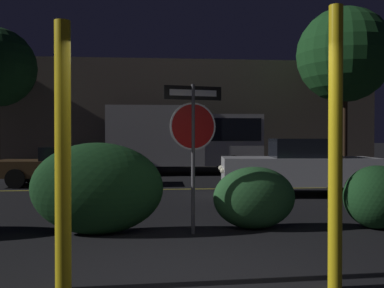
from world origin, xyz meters
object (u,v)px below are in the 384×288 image
(stop_sign, at_px, (193,127))
(hedge_bush_2, at_px, (254,198))
(hedge_bush_1, at_px, (97,189))
(hedge_bush_3, at_px, (377,197))
(passing_car_1, at_px, (70,165))
(delivery_truck, at_px, (187,137))
(tree_1, at_px, (344,55))
(yellow_pole_left, at_px, (63,156))
(passing_car_2, at_px, (299,167))
(yellow_pole_right, at_px, (335,148))

(stop_sign, height_order, hedge_bush_2, stop_sign)
(hedge_bush_1, bearing_deg, hedge_bush_3, 0.78)
(passing_car_1, height_order, delivery_truck, delivery_truck)
(hedge_bush_3, bearing_deg, delivery_truck, 102.24)
(passing_car_1, bearing_deg, tree_1, -64.06)
(yellow_pole_left, bearing_deg, passing_car_2, 55.21)
(hedge_bush_2, height_order, delivery_truck, delivery_truck)
(stop_sign, distance_m, hedge_bush_2, 1.61)
(stop_sign, height_order, passing_car_2, stop_sign)
(passing_car_1, bearing_deg, hedge_bush_2, -147.31)
(yellow_pole_left, xyz_separation_m, passing_car_1, (-1.88, 9.80, -0.70))
(passing_car_2, distance_m, delivery_truck, 7.52)
(stop_sign, xyz_separation_m, yellow_pole_left, (-1.52, -2.42, -0.35))
(yellow_pole_left, height_order, hedge_bush_1, yellow_pole_left)
(yellow_pole_right, bearing_deg, yellow_pole_left, 175.84)
(hedge_bush_1, xyz_separation_m, passing_car_2, (4.76, 4.33, 0.02))
(hedge_bush_3, distance_m, passing_car_1, 9.76)
(delivery_truck, bearing_deg, yellow_pole_right, 2.58)
(hedge_bush_2, xyz_separation_m, hedge_bush_3, (2.09, -0.14, 0.01))
(hedge_bush_3, height_order, delivery_truck, delivery_truck)
(delivery_truck, relative_size, tree_1, 0.83)
(yellow_pole_right, bearing_deg, hedge_bush_3, 55.08)
(hedge_bush_1, xyz_separation_m, hedge_bush_3, (4.67, 0.06, -0.20))
(hedge_bush_3, height_order, tree_1, tree_1)
(stop_sign, relative_size, yellow_pole_left, 0.88)
(hedge_bush_1, bearing_deg, stop_sign, -3.16)
(yellow_pole_right, relative_size, tree_1, 0.37)
(hedge_bush_3, distance_m, tree_1, 14.68)
(stop_sign, xyz_separation_m, passing_car_1, (-3.39, 7.38, -1.06))
(passing_car_1, bearing_deg, yellow_pole_left, -168.58)
(stop_sign, bearing_deg, tree_1, 45.16)
(hedge_bush_1, xyz_separation_m, hedge_bush_2, (2.58, 0.20, -0.21))
(yellow_pole_left, relative_size, passing_car_2, 0.63)
(tree_1, bearing_deg, yellow_pole_right, -114.60)
(hedge_bush_2, xyz_separation_m, tree_1, (7.29, 12.66, 4.97))
(stop_sign, xyz_separation_m, yellow_pole_right, (1.22, -2.62, -0.27))
(yellow_pole_right, xyz_separation_m, passing_car_1, (-4.61, 10.00, -0.79))
(delivery_truck, bearing_deg, tree_1, 101.60)
(passing_car_2, bearing_deg, hedge_bush_1, 138.10)
(hedge_bush_1, bearing_deg, yellow_pole_right, -44.62)
(yellow_pole_left, bearing_deg, hedge_bush_2, 46.39)
(stop_sign, bearing_deg, hedge_bush_1, 164.80)
(yellow_pole_left, distance_m, delivery_truck, 14.04)
(yellow_pole_left, relative_size, yellow_pole_right, 0.94)
(yellow_pole_right, bearing_deg, passing_car_2, 74.00)
(hedge_bush_2, distance_m, passing_car_1, 8.38)
(yellow_pole_left, relative_size, delivery_truck, 0.42)
(hedge_bush_1, xyz_separation_m, delivery_truck, (2.22, 11.36, 0.86))
(passing_car_1, xyz_separation_m, delivery_truck, (4.09, 4.06, 0.94))
(delivery_truck, bearing_deg, stop_sign, -3.03)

